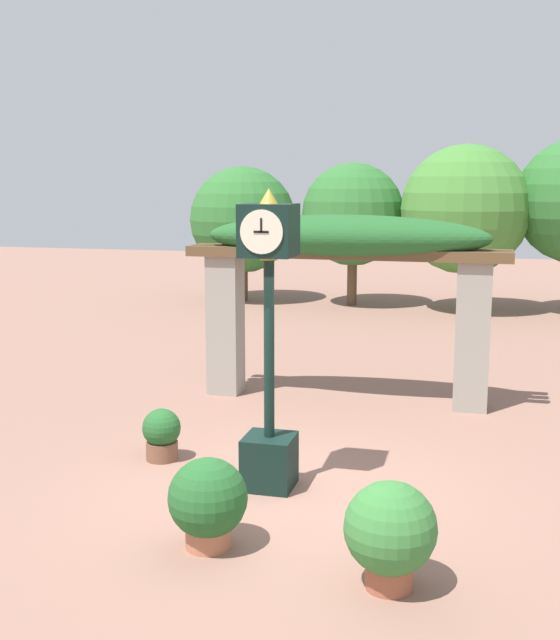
{
  "coord_description": "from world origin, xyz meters",
  "views": [
    {
      "loc": [
        2.19,
        -8.53,
        3.57
      ],
      "look_at": [
        -0.19,
        0.64,
        1.92
      ],
      "focal_mm": 45.0,
      "sensor_mm": 36.0,
      "label": 1
    }
  ],
  "objects_px": {
    "potted_plant_near_right": "(208,501)",
    "potted_plant_far_left": "(162,433)",
    "pedestal_clock": "(269,345)",
    "potted_plant_near_left": "(390,531)"
  },
  "relations": [
    {
      "from": "potted_plant_near_right",
      "to": "potted_plant_far_left",
      "type": "xyz_separation_m",
      "value": [
        -1.43,
        2.24,
        -0.13
      ]
    },
    {
      "from": "pedestal_clock",
      "to": "potted_plant_near_right",
      "type": "relative_size",
      "value": 3.83
    },
    {
      "from": "potted_plant_near_right",
      "to": "potted_plant_far_left",
      "type": "bearing_deg",
      "value": 122.56
    },
    {
      "from": "pedestal_clock",
      "to": "potted_plant_far_left",
      "type": "relative_size",
      "value": 5.16
    },
    {
      "from": "potted_plant_near_right",
      "to": "potted_plant_far_left",
      "type": "relative_size",
      "value": 1.35
    },
    {
      "from": "potted_plant_near_left",
      "to": "potted_plant_far_left",
      "type": "distance_m",
      "value": 4.16
    },
    {
      "from": "potted_plant_near_left",
      "to": "potted_plant_far_left",
      "type": "xyz_separation_m",
      "value": [
        -3.25,
        2.6,
        -0.18
      ]
    },
    {
      "from": "potted_plant_near_right",
      "to": "potted_plant_far_left",
      "type": "height_order",
      "value": "potted_plant_near_right"
    },
    {
      "from": "potted_plant_far_left",
      "to": "potted_plant_near_right",
      "type": "bearing_deg",
      "value": -57.44
    },
    {
      "from": "pedestal_clock",
      "to": "potted_plant_near_left",
      "type": "relative_size",
      "value": 3.55
    }
  ]
}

